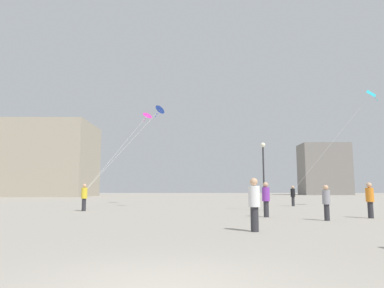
# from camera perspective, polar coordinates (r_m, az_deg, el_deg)

# --- Properties ---
(person_in_orange) EXTENTS (0.39, 0.39, 1.81)m
(person_in_orange) POSITION_cam_1_polar(r_m,az_deg,el_deg) (20.48, 26.73, -7.86)
(person_in_orange) COLOR #2D2D33
(person_in_orange) RESTS_ON ground_plane
(person_in_white) EXTENTS (0.41, 0.41, 1.86)m
(person_in_white) POSITION_cam_1_polar(r_m,az_deg,el_deg) (12.74, 9.99, -9.18)
(person_in_white) COLOR #2D2D33
(person_in_white) RESTS_ON ground_plane
(person_in_purple) EXTENTS (0.40, 0.40, 1.84)m
(person_in_purple) POSITION_cam_1_polar(r_m,az_deg,el_deg) (19.45, 11.82, -8.49)
(person_in_purple) COLOR #2D2D33
(person_in_purple) RESTS_ON ground_plane
(person_in_black) EXTENTS (0.39, 0.39, 1.79)m
(person_in_black) POSITION_cam_1_polar(r_m,az_deg,el_deg) (32.82, 15.94, -7.89)
(person_in_black) COLOR #2D2D33
(person_in_black) RESTS_ON ground_plane
(person_in_grey) EXTENTS (0.36, 0.36, 1.67)m
(person_in_grey) POSITION_cam_1_polar(r_m,az_deg,el_deg) (18.09, 20.82, -8.58)
(person_in_grey) COLOR #2D2D33
(person_in_grey) RESTS_ON ground_plane
(person_in_yellow) EXTENTS (0.40, 0.40, 1.85)m
(person_in_yellow) POSITION_cam_1_polar(r_m,az_deg,el_deg) (25.54, -16.97, -8.02)
(person_in_yellow) COLOR #2D2D33
(person_in_yellow) RESTS_ON ground_plane
(kite_cobalt_diamond) EXTENTS (5.24, 4.77, 7.08)m
(kite_cobalt_diamond) POSITION_cam_1_polar(r_m,az_deg,el_deg) (29.33, -5.27, 5.46)
(kite_cobalt_diamond) COLOR blue
(kite_cyan_delta) EXTENTS (7.23, 2.22, 8.71)m
(kite_cyan_delta) POSITION_cam_1_polar(r_m,az_deg,el_deg) (34.43, 26.71, 6.88)
(kite_cyan_delta) COLOR #1EB2C6
(kite_magenta_diamond) EXTENTS (3.32, 11.34, 8.04)m
(kite_magenta_diamond) POSITION_cam_1_polar(r_m,az_deg,el_deg) (35.99, -7.24, 4.55)
(kite_magenta_diamond) COLOR #D12899
(building_centre_hall) EXTENTS (28.32, 16.26, 15.70)m
(building_centre_hall) POSITION_cam_1_polar(r_m,az_deg,el_deg) (84.55, -25.09, -2.32)
(building_centre_hall) COLOR #A39984
(building_centre_hall) RESTS_ON ground_plane
(building_right_hall) EXTENTS (12.78, 8.66, 14.09)m
(building_right_hall) POSITION_cam_1_polar(r_m,az_deg,el_deg) (105.01, 20.50, -3.83)
(building_right_hall) COLOR gray
(building_right_hall) RESTS_ON ground_plane
(lamppost_east) EXTENTS (0.36, 0.36, 4.83)m
(lamppost_east) POSITION_cam_1_polar(r_m,az_deg,el_deg) (25.98, 11.42, -3.22)
(lamppost_east) COLOR #2D2D30
(lamppost_east) RESTS_ON ground_plane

